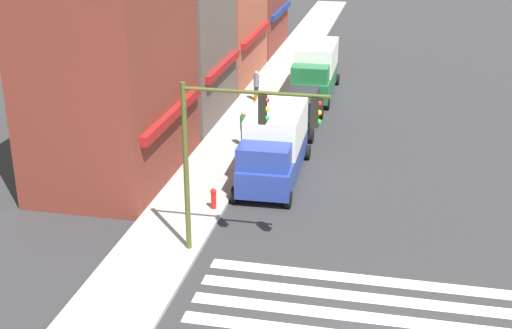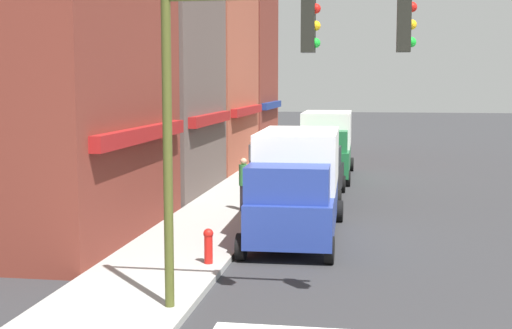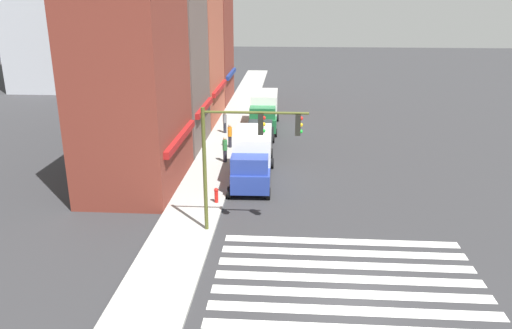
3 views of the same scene
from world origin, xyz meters
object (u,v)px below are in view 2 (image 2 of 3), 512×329
object	(u,v)px
box_truck_green	(326,144)
suv_black	(315,173)
pedestrian_green_top	(244,183)
pedestrian_grey_coat	(252,159)
pedestrian_orange_vest	(258,170)
fire_hydrant	(208,244)
box_truck_blue	(297,183)
traffic_signal	(261,80)

from	to	relation	value
box_truck_green	suv_black	bearing A→B (deg)	179.10
box_truck_green	pedestrian_green_top	size ratio (longest dim) A/B	3.52
pedestrian_grey_coat	pedestrian_green_top	bearing A→B (deg)	149.15
pedestrian_orange_vest	fire_hydrant	xyz separation A→B (m)	(-10.56, -0.50, -0.46)
box_truck_blue	pedestrian_grey_coat	distance (m)	11.34
traffic_signal	pedestrian_green_top	distance (m)	11.10
box_truck_blue	suv_black	bearing A→B (deg)	-1.53
pedestrian_grey_coat	suv_black	bearing A→B (deg)	178.97
fire_hydrant	traffic_signal	bearing A→B (deg)	-151.82
box_truck_green	pedestrian_grey_coat	size ratio (longest dim) A/B	3.52
pedestrian_grey_coat	pedestrian_green_top	xyz separation A→B (m)	(-7.63, -0.99, 0.00)
box_truck_blue	suv_black	distance (m)	6.81
box_truck_blue	fire_hydrant	size ratio (longest dim) A/B	7.43
suv_black	pedestrian_green_top	distance (m)	4.12
box_truck_blue	box_truck_green	xyz separation A→B (m)	(13.26, 0.00, 0.00)
traffic_signal	pedestrian_green_top	world-z (taller)	traffic_signal
box_truck_blue	box_truck_green	distance (m)	13.26
traffic_signal	pedestrian_orange_vest	bearing A→B (deg)	9.28
traffic_signal	fire_hydrant	bearing A→B (deg)	28.18
pedestrian_green_top	pedestrian_orange_vest	distance (m)	3.51
box_truck_green	pedestrian_orange_vest	xyz separation A→B (m)	(-6.49, 2.20, -0.51)
pedestrian_grey_coat	fire_hydrant	xyz separation A→B (m)	(-14.68, -1.41, -0.46)
box_truck_green	pedestrian_green_top	world-z (taller)	box_truck_green
fire_hydrant	pedestrian_green_top	bearing A→B (deg)	3.41
box_truck_blue	pedestrian_orange_vest	world-z (taller)	box_truck_blue
suv_black	pedestrian_orange_vest	distance (m)	2.20
box_truck_blue	suv_black	world-z (taller)	box_truck_blue
pedestrian_grey_coat	pedestrian_orange_vest	xyz separation A→B (m)	(-4.12, -0.91, 0.00)
traffic_signal	fire_hydrant	size ratio (longest dim) A/B	7.30
traffic_signal	pedestrian_grey_coat	size ratio (longest dim) A/B	3.47
box_truck_green	box_truck_blue	bearing A→B (deg)	179.10
box_truck_green	fire_hydrant	xyz separation A→B (m)	(-17.05, 1.70, -0.97)
box_truck_blue	pedestrian_grey_coat	xyz separation A→B (m)	(10.89, 3.11, -0.51)
traffic_signal	box_truck_blue	xyz separation A→B (m)	(7.08, 0.06, -2.87)
fire_hydrant	pedestrian_orange_vest	bearing A→B (deg)	2.71
suv_black	box_truck_green	size ratio (longest dim) A/B	0.76
box_truck_blue	fire_hydrant	xyz separation A→B (m)	(-3.79, 1.70, -0.97)
fire_hydrant	box_truck_green	bearing A→B (deg)	-5.69
suv_black	pedestrian_grey_coat	xyz separation A→B (m)	(4.10, 3.11, 0.04)
pedestrian_grey_coat	fire_hydrant	bearing A→B (deg)	147.24
pedestrian_green_top	pedestrian_grey_coat	bearing A→B (deg)	-118.13
suv_black	fire_hydrant	xyz separation A→B (m)	(-10.58, 1.70, -0.42)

